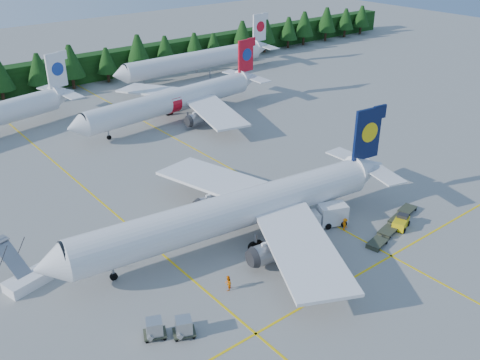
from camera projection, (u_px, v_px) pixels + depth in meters
ground at (315, 251)px, 61.07m from camera, size 320.00×320.00×0.00m
taxi_stripe_a at (123, 220)px, 67.22m from camera, size 0.25×120.00×0.01m
taxi_stripe_b at (246, 177)px, 78.40m from camera, size 0.25×120.00×0.01m
taxi_stripe_cross at (356, 276)px, 56.87m from camera, size 80.00×0.25×0.01m
treeline_hedge at (46, 75)px, 117.06m from camera, size 220.00×4.00×6.00m
airliner_navy at (224, 215)px, 60.85m from camera, size 44.06×36.04×12.84m
airliner_red at (168, 102)px, 97.76m from camera, size 41.96×34.39×12.20m
airliner_far_right at (191, 61)px, 124.31m from camera, size 42.88×4.42×12.48m
airstairs at (25, 278)px, 55.15m from camera, size 4.93×6.70×4.05m
service_truck at (325, 216)px, 65.64m from camera, size 5.88×3.97×2.67m
baggage_tug at (401, 222)px, 65.43m from camera, size 3.10×2.36×1.47m
dolly_train at (393, 225)px, 65.40m from camera, size 12.21×4.66×0.15m
uld_pair at (169, 327)px, 48.32m from camera, size 4.69×3.80×1.58m
crew_a at (277, 247)px, 60.14m from camera, size 0.86×0.74×1.98m
crew_b at (228, 283)px, 54.42m from camera, size 1.04×1.01×1.70m
crew_c at (345, 224)px, 64.83m from camera, size 0.66×0.78×1.60m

